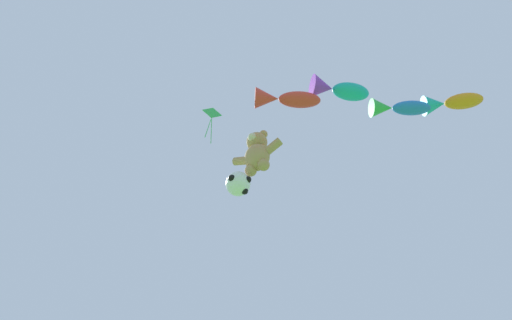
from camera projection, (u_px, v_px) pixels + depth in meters
The scene contains 7 objects.
teddy_bear_kite at pixel (257, 152), 13.17m from camera, with size 2.17×0.96×2.21m.
soccer_ball_kite at pixel (238, 184), 12.22m from camera, with size 0.99×0.98×0.91m.
fish_kite_crimson at pixel (283, 99), 12.71m from camera, with size 2.44×1.96×0.81m.
fish_kite_teal at pixel (336, 89), 13.18m from camera, with size 2.25×2.11×0.90m.
fish_kite_cobalt at pixel (397, 108), 12.75m from camera, with size 2.23×1.70×0.72m.
fish_kite_tangerine at pixel (449, 103), 12.92m from camera, with size 2.25×1.47×0.79m.
diamond_kite at pixel (212, 116), 16.33m from camera, with size 0.65×0.78×2.82m.
Camera 1 is at (6.26, -2.16, 1.65)m, focal length 24.00 mm.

